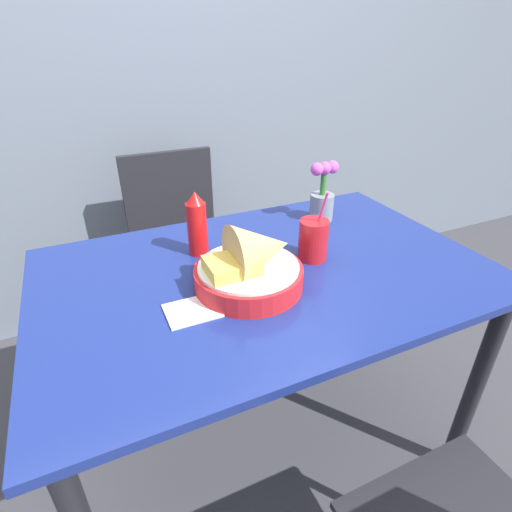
# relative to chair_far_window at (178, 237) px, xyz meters

# --- Properties ---
(ground_plane) EXTENTS (12.00, 12.00, 0.00)m
(ground_plane) POSITION_rel_chair_far_window_xyz_m (0.08, -0.76, -0.54)
(ground_plane) COLOR #38383D
(wall_window) EXTENTS (7.00, 0.06, 2.60)m
(wall_window) POSITION_rel_chair_far_window_xyz_m (0.08, 0.34, 0.76)
(wall_window) COLOR slate
(wall_window) RESTS_ON ground_plane
(dining_table) EXTENTS (1.25, 0.81, 0.76)m
(dining_table) POSITION_rel_chair_far_window_xyz_m (0.08, -0.76, 0.12)
(dining_table) COLOR navy
(dining_table) RESTS_ON ground_plane
(chair_far_window) EXTENTS (0.40, 0.40, 0.90)m
(chair_far_window) POSITION_rel_chair_far_window_xyz_m (0.00, 0.00, 0.00)
(chair_far_window) COLOR black
(chair_far_window) RESTS_ON ground_plane
(food_basket) EXTENTS (0.28, 0.28, 0.18)m
(food_basket) POSITION_rel_chair_far_window_xyz_m (0.01, -0.82, 0.29)
(food_basket) COLOR red
(food_basket) RESTS_ON dining_table
(ketchup_bottle) EXTENTS (0.06, 0.06, 0.19)m
(ketchup_bottle) POSITION_rel_chair_far_window_xyz_m (-0.07, -0.59, 0.32)
(ketchup_bottle) COLOR red
(ketchup_bottle) RESTS_ON dining_table
(drink_cup) EXTENTS (0.09, 0.09, 0.21)m
(drink_cup) POSITION_rel_chair_far_window_xyz_m (0.23, -0.76, 0.28)
(drink_cup) COLOR red
(drink_cup) RESTS_ON dining_table
(flower_vase) EXTENTS (0.10, 0.08, 0.21)m
(flower_vase) POSITION_rel_chair_far_window_xyz_m (0.40, -0.53, 0.31)
(flower_vase) COLOR gray
(flower_vase) RESTS_ON dining_table
(napkin) EXTENTS (0.13, 0.10, 0.01)m
(napkin) POSITION_rel_chair_far_window_xyz_m (-0.17, -0.86, 0.23)
(napkin) COLOR white
(napkin) RESTS_ON dining_table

